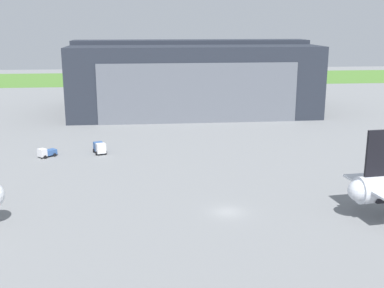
{
  "coord_description": "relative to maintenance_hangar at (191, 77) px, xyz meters",
  "views": [
    {
      "loc": [
        -11.64,
        -64.5,
        26.99
      ],
      "look_at": [
        -3.43,
        17.78,
        5.8
      ],
      "focal_mm": 45.01,
      "sensor_mm": 36.0,
      "label": 1
    }
  ],
  "objects": [
    {
      "name": "ops_van",
      "position": [
        -24.09,
        -49.14,
        -8.98
      ],
      "size": [
        3.18,
        4.33,
        2.39
      ],
      "color": "silver",
      "rests_on": "ground_plane"
    },
    {
      "name": "grass_field_strip",
      "position": [
        -2.86,
        86.05,
        -10.22
      ],
      "size": [
        440.0,
        56.0,
        0.08
      ],
      "primitive_type": "cube",
      "color": "#4C7B30",
      "rests_on": "ground_plane"
    },
    {
      "name": "maintenance_hangar",
      "position": [
        0.0,
        0.0,
        0.0
      ],
      "size": [
        70.96,
        40.77,
        21.44
      ],
      "color": "#232833",
      "rests_on": "ground_plane"
    },
    {
      "name": "baggage_tug",
      "position": [
        -34.68,
        -50.8,
        -9.32
      ],
      "size": [
        3.81,
        3.71,
        1.91
      ],
      "color": "silver",
      "rests_on": "ground_plane"
    },
    {
      "name": "ground_plane",
      "position": [
        -2.86,
        -83.45,
        -10.26
      ],
      "size": [
        440.0,
        440.0,
        0.0
      ],
      "primitive_type": "plane",
      "color": "slate"
    }
  ]
}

